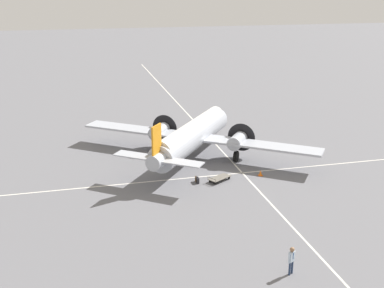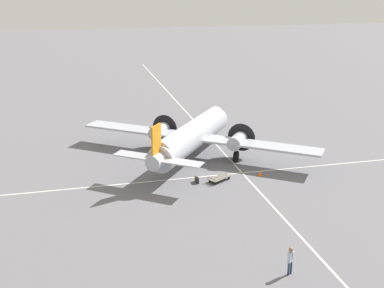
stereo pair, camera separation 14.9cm
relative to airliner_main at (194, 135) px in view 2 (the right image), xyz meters
The scene contains 9 objects.
ground_plane 2.48m from the airliner_main, 143.39° to the left, with size 300.00×300.00×0.00m, color slate.
apron_line_eastwest 4.19m from the airliner_main, 95.49° to the right, with size 120.00×0.16×0.01m.
apron_line_northsouth 5.55m from the airliner_main, behind, with size 0.16×120.00×0.01m.
airliner_main is the anchor object (origin of this frame).
crew_foreground 21.12m from the airliner_main, behind, with size 0.38×0.55×1.82m.
suitcase_near_door 6.77m from the airliner_main, 169.15° to the left, with size 0.47×0.18×0.54m.
suitcase_upright_spare 6.52m from the airliner_main, 168.11° to the left, with size 0.42×0.14×0.52m.
baggage_cart 6.68m from the airliner_main, behind, with size 1.93×2.33×0.56m.
traffic_cone 7.97m from the airliner_main, 141.61° to the right, with size 0.39×0.39×0.52m.
Camera 2 is at (-43.51, 10.60, 16.55)m, focal length 45.00 mm.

